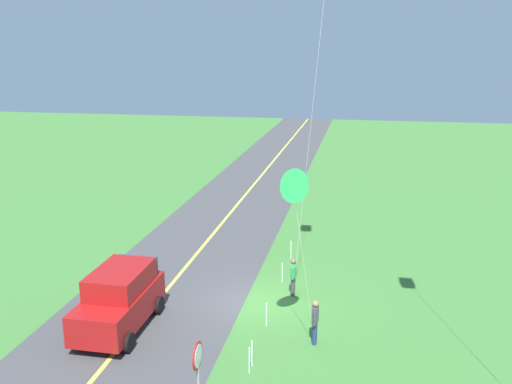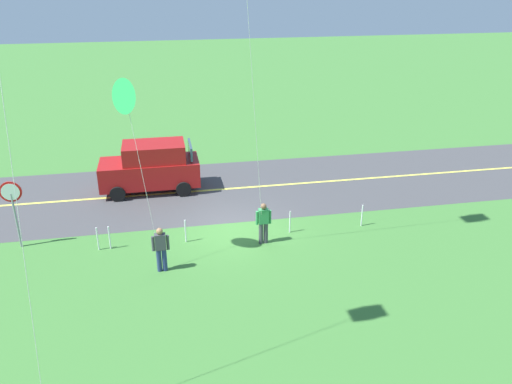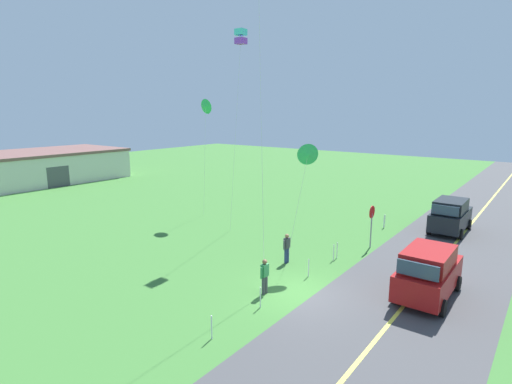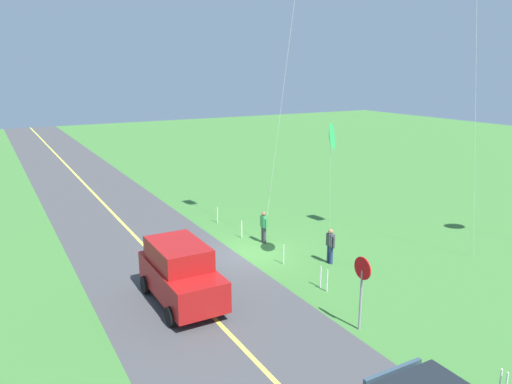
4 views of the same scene
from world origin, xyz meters
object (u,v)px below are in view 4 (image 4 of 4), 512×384
(person_adult_companion, at_px, (330,245))
(kite_blue_mid, at_px, (330,137))
(person_adult_near, at_px, (264,226))
(car_suv_foreground, at_px, (181,272))
(stop_sign, at_px, (362,279))

(person_adult_companion, bearing_deg, kite_blue_mid, 152.00)
(kite_blue_mid, bearing_deg, person_adult_near, -173.78)
(car_suv_foreground, bearing_deg, kite_blue_mid, 86.09)
(car_suv_foreground, height_order, person_adult_near, car_suv_foreground)
(stop_sign, xyz_separation_m, person_adult_near, (-8.76, 1.42, -0.94))
(person_adult_companion, bearing_deg, person_adult_near, 38.08)
(stop_sign, bearing_deg, person_adult_companion, 152.22)
(stop_sign, relative_size, person_adult_companion, 1.60)
(person_adult_companion, bearing_deg, car_suv_foreground, 111.79)
(car_suv_foreground, bearing_deg, person_adult_companion, 92.04)
(stop_sign, relative_size, kite_blue_mid, 0.40)
(car_suv_foreground, height_order, kite_blue_mid, kite_blue_mid)
(stop_sign, bearing_deg, kite_blue_mid, 156.41)
(car_suv_foreground, relative_size, stop_sign, 1.72)
(person_adult_companion, bearing_deg, stop_sign, 171.97)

